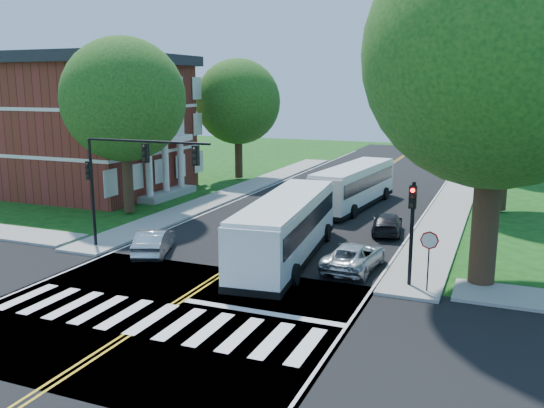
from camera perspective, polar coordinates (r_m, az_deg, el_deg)
The scene contains 24 objects.
ground at distance 22.39m, azimuth -11.08°, elevation -10.67°, with size 140.00×140.00×0.00m, color #133F0F.
road at distance 38.00m, azimuth 3.91°, elevation -1.17°, with size 14.00×96.00×0.01m, color black.
cross_road at distance 22.39m, azimuth -11.09°, elevation -10.66°, with size 60.00×12.00×0.01m, color black.
center_line at distance 41.73m, azimuth 5.65°, elevation -0.03°, with size 0.36×70.00×0.01m, color gold.
edge_line_w at distance 44.11m, azimuth -2.84°, elevation 0.65°, with size 0.12×70.00×0.01m, color silver.
edge_line_e at distance 40.37m, azimuth 14.93°, elevation -0.77°, with size 0.12×70.00×0.01m, color silver.
crosswalk at distance 22.00m, azimuth -11.81°, elevation -11.07°, with size 12.60×3.00×0.01m, color silver.
stop_bar at distance 22.12m, azimuth -1.01°, elevation -10.67°, with size 6.60×0.40×0.01m, color silver.
sidewalk_nw at distance 47.39m, azimuth -2.95°, elevation 1.49°, with size 2.60×40.00×0.15m, color gray.
sidewalk_ne at distance 43.14m, azimuth 17.44°, elevation -0.05°, with size 2.60×40.00×0.15m, color gray.
tree_ne_big at distance 25.23m, azimuth 21.49°, elevation 13.60°, with size 10.80×10.80×14.91m.
tree_west_near at distance 38.83m, azimuth -14.49°, elevation 9.97°, with size 8.00×8.00×11.40m.
tree_west_far at distance 52.35m, azimuth -3.38°, elevation 10.07°, with size 7.60×7.60×10.67m.
tree_east_mid at distance 41.20m, azimuth 22.47°, elevation 10.00°, with size 8.40×8.40×11.93m.
tree_east_far at distance 57.22m, azimuth 23.47°, elevation 9.14°, with size 7.20×7.20×10.34m.
brick_building at distance 50.19m, azimuth -19.94°, elevation 7.53°, with size 20.00×13.00×10.80m.
signal_nw at distance 29.65m, azimuth -14.10°, elevation 3.47°, with size 7.15×0.46×5.66m.
signal_ne at distance 24.49m, azimuth 13.70°, elevation -1.56°, with size 0.30×0.46×4.40m.
stop_sign at distance 24.17m, azimuth 15.30°, elevation -4.10°, with size 0.76×0.08×2.53m.
bus_lead at distance 28.15m, azimuth 1.45°, elevation -2.30°, with size 3.88×12.10×3.08m.
bus_follow at distance 40.89m, azimuth 8.11°, elevation 1.85°, with size 3.51×11.43×2.91m.
hatchback at distance 29.71m, azimuth -11.63°, elevation -3.71°, with size 1.40×4.02×1.33m, color #ACAEB3.
suv at distance 27.09m, azimuth 8.12°, elevation -5.16°, with size 2.08×4.52×1.26m, color silver.
dark_sedan at distance 33.95m, azimuth 11.35°, elevation -1.90°, with size 1.65×4.06×1.18m, color black.
Camera 1 is at (11.61, -17.19, 8.42)m, focal length 38.00 mm.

